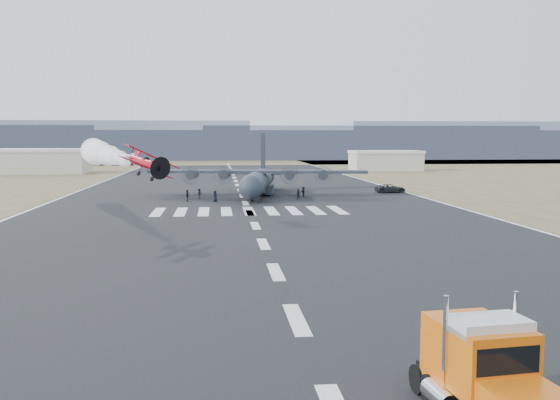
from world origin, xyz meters
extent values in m
plane|color=black|center=(0.00, 0.00, 0.00)|extent=(500.00, 500.00, 0.00)
cube|color=brown|center=(0.00, 230.00, 0.00)|extent=(500.00, 80.00, 0.00)
cube|color=slate|center=(-65.00, 260.00, 8.50)|extent=(150.00, 50.00, 17.00)
cube|color=slate|center=(0.00, 260.00, 6.50)|extent=(150.00, 50.00, 13.00)
cube|color=slate|center=(65.00, 260.00, 7.50)|extent=(150.00, 50.00, 15.00)
cube|color=slate|center=(130.00, 260.00, 8.50)|extent=(150.00, 50.00, 17.00)
cube|color=#A7A394|center=(-52.00, 145.00, 3.00)|extent=(24.00, 14.00, 6.00)
cube|color=beige|center=(-52.00, 145.00, 6.30)|extent=(24.50, 14.50, 0.80)
cube|color=#A7A394|center=(46.00, 150.00, 2.60)|extent=(20.00, 12.00, 5.20)
cube|color=beige|center=(46.00, 150.00, 5.50)|extent=(20.50, 12.50, 0.80)
cube|color=black|center=(4.83, -11.83, 0.56)|extent=(1.91, 7.03, 0.26)
cube|color=#D85C0C|center=(4.97, -13.05, 2.25)|extent=(2.75, 2.12, 2.25)
cube|color=black|center=(5.06, -13.91, 2.61)|extent=(2.25, 0.38, 0.92)
cube|color=silver|center=(4.93, -12.74, 3.42)|extent=(2.72, 1.92, 0.51)
cube|color=#D85C0C|center=(4.76, -11.22, 1.94)|extent=(2.77, 2.32, 2.66)
cylinder|color=black|center=(3.57, -11.15, 0.56)|extent=(0.53, 1.16, 1.12)
cylinder|color=black|center=(5.90, -10.88, 0.56)|extent=(0.53, 1.16, 1.12)
cylinder|color=black|center=(3.45, -10.13, 0.56)|extent=(0.53, 1.16, 1.12)
cylinder|color=black|center=(5.78, -9.87, 0.56)|extent=(0.53, 1.16, 1.12)
cylinder|color=#A9150B|center=(-11.51, 33.15, 7.07)|extent=(2.57, 5.30, 0.95)
sphere|color=black|center=(-11.58, 33.35, 7.44)|extent=(0.74, 0.74, 0.74)
cylinder|color=black|center=(-10.71, 30.75, 7.07)|extent=(1.20, 0.93, 1.05)
cylinder|color=black|center=(-10.59, 30.40, 7.07)|extent=(2.21, 0.77, 2.32)
cube|color=#A9150B|center=(-11.38, 32.75, 6.71)|extent=(5.86, 2.85, 2.65)
cube|color=#A9150B|center=(-11.28, 32.45, 7.97)|extent=(6.04, 2.91, 2.74)
cube|color=#A9150B|center=(-12.28, 35.45, 7.60)|extent=(0.40, 0.93, 1.05)
cube|color=#A9150B|center=(-12.28, 35.45, 7.07)|extent=(2.23, 1.37, 0.08)
cylinder|color=black|center=(-12.04, 32.08, 5.81)|extent=(0.27, 0.48, 0.46)
cylinder|color=black|center=(-10.44, 32.62, 5.81)|extent=(0.27, 0.48, 0.46)
sphere|color=white|center=(-12.35, 35.65, 7.07)|extent=(0.74, 0.74, 0.74)
sphere|color=white|center=(-13.15, 38.05, 7.11)|extent=(0.96, 0.96, 0.96)
sphere|color=white|center=(-13.95, 40.45, 7.14)|extent=(1.19, 1.19, 1.19)
sphere|color=white|center=(-14.75, 42.85, 7.17)|extent=(1.41, 1.41, 1.41)
sphere|color=white|center=(-15.56, 45.25, 7.20)|extent=(1.64, 1.64, 1.64)
sphere|color=white|center=(-16.36, 47.65, 7.23)|extent=(1.86, 1.86, 1.86)
sphere|color=white|center=(-17.16, 50.05, 7.26)|extent=(2.09, 2.09, 2.09)
sphere|color=white|center=(-17.96, 52.45, 7.30)|extent=(2.31, 2.31, 2.31)
sphere|color=white|center=(-18.77, 54.85, 7.33)|extent=(2.54, 2.54, 2.54)
sphere|color=white|center=(-19.57, 57.24, 7.36)|extent=(2.76, 2.76, 2.76)
sphere|color=white|center=(-20.37, 59.64, 7.39)|extent=(2.99, 2.99, 2.99)
sphere|color=white|center=(-21.17, 62.04, 7.42)|extent=(3.21, 3.21, 3.21)
sphere|color=white|center=(-21.98, 64.44, 7.45)|extent=(3.44, 3.44, 3.44)
sphere|color=white|center=(-22.78, 66.84, 7.49)|extent=(3.66, 3.66, 3.66)
sphere|color=white|center=(-23.58, 69.24, 7.52)|extent=(3.89, 3.89, 3.89)
sphere|color=white|center=(-24.38, 71.64, 7.55)|extent=(4.11, 4.11, 4.11)
cylinder|color=#222A34|center=(2.70, 72.48, 2.37)|extent=(7.47, 25.79, 3.65)
sphere|color=#222A34|center=(0.77, 59.85, 2.37)|extent=(3.65, 3.65, 3.65)
cone|color=#222A34|center=(4.63, 85.10, 2.37)|extent=(4.43, 5.96, 3.65)
cube|color=#222A34|center=(2.56, 71.57, 4.10)|extent=(36.64, 9.31, 0.46)
cylinder|color=#222A34|center=(-8.32, 72.78, 3.65)|extent=(2.15, 3.67, 1.64)
cylinder|color=#3F3F44|center=(-8.60, 70.98, 3.65)|extent=(3.07, 0.51, 3.10)
cylinder|color=#222A34|center=(-2.92, 71.95, 3.65)|extent=(2.15, 3.67, 1.64)
cylinder|color=#3F3F44|center=(-3.19, 70.15, 3.65)|extent=(3.07, 0.51, 3.10)
cylinder|color=#222A34|center=(7.90, 70.29, 3.65)|extent=(2.15, 3.67, 1.64)
cylinder|color=#3F3F44|center=(7.63, 68.49, 3.65)|extent=(3.07, 0.51, 3.10)
cylinder|color=#222A34|center=(13.31, 69.47, 3.65)|extent=(2.15, 3.67, 1.64)
cylinder|color=#3F3F44|center=(13.04, 67.66, 3.65)|extent=(3.07, 0.51, 3.10)
cube|color=#222A34|center=(4.36, 83.29, 6.93)|extent=(1.16, 4.14, 7.30)
cube|color=#222A34|center=(4.43, 83.74, 3.10)|extent=(13.04, 4.64, 0.32)
cube|color=#222A34|center=(0.86, 73.68, 1.00)|extent=(1.91, 5.57, 1.46)
cylinder|color=black|center=(0.86, 73.68, 0.50)|extent=(0.60, 1.06, 1.00)
cube|color=#222A34|center=(4.82, 73.07, 1.00)|extent=(1.91, 5.57, 1.46)
cylinder|color=black|center=(4.82, 73.07, 0.50)|extent=(0.60, 1.06, 1.00)
cylinder|color=black|center=(1.18, 62.56, 0.41)|extent=(0.48, 0.87, 0.82)
imported|color=black|center=(26.55, 75.58, 0.75)|extent=(5.50, 2.70, 1.50)
imported|color=black|center=(1.26, 70.32, 0.81)|extent=(0.75, 0.70, 1.62)
imported|color=black|center=(8.57, 65.33, 0.82)|extent=(0.86, 0.60, 1.65)
imported|color=black|center=(-7.06, 68.00, 0.81)|extent=(1.15, 0.94, 1.62)
imported|color=black|center=(-8.76, 63.38, 0.92)|extent=(0.82, 1.18, 1.84)
imported|color=black|center=(-4.52, 62.95, 0.86)|extent=(0.95, 0.97, 1.72)
imported|color=black|center=(10.10, 70.03, 0.81)|extent=(1.03, 1.56, 1.61)
imported|color=black|center=(2.89, 67.54, 0.90)|extent=(0.65, 0.74, 1.79)
imported|color=black|center=(0.48, 62.67, 0.94)|extent=(1.06, 0.85, 1.89)
camera|label=1|loc=(-4.19, -32.50, 9.75)|focal=40.00mm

